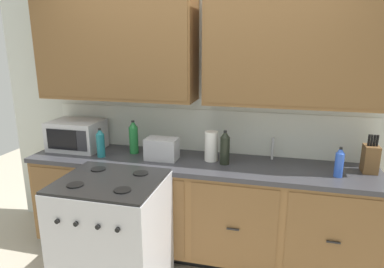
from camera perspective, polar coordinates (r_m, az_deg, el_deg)
name	(u,v)px	position (r m, az deg, el deg)	size (l,w,h in m)	color
wall_unit	(202,73)	(3.01, 1.74, 10.27)	(4.19, 0.40, 2.52)	silver
counter_run	(196,207)	(3.15, 0.75, -12.19)	(3.02, 0.64, 0.91)	black
stove_range	(113,236)	(2.79, -13.06, -16.39)	(0.76, 0.68, 0.95)	#B7B7BC
microwave	(77,135)	(3.46, -18.77, -0.15)	(0.48, 0.37, 0.28)	#B7B7BC
toaster	(162,149)	(3.01, -5.08, -2.47)	(0.28, 0.18, 0.19)	#B7B7BC
knife_block	(370,158)	(3.04, 27.75, -3.63)	(0.11, 0.14, 0.31)	brown
sink_faucet	(273,148)	(3.07, 13.36, -2.37)	(0.02, 0.02, 0.20)	#B2B5BA
paper_towel_roll	(211,146)	(2.96, 3.26, -2.05)	(0.12, 0.12, 0.26)	white
bottle_teal	(101,143)	(3.16, -15.11, -1.47)	(0.07, 0.07, 0.26)	#1E707A
bottle_blue	(339,162)	(2.83, 23.50, -4.40)	(0.07, 0.07, 0.24)	blue
bottle_green	(134,137)	(3.20, -9.78, -0.55)	(0.08, 0.08, 0.31)	#237A38
bottle_dark	(225,148)	(2.87, 5.54, -2.33)	(0.08, 0.08, 0.29)	black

